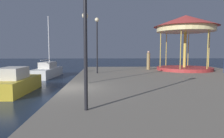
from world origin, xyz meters
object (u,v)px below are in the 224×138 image
at_px(lamp_post_far_end, 97,36).
at_px(person_mid_promenade, 148,61).
at_px(carousel, 185,29).
at_px(sailboat_white, 47,71).
at_px(lamp_post_near_edge, 85,18).
at_px(lamp_post_mid_promenade, 85,35).
at_px(bollard_center, 86,69).
at_px(motorboat_yellow, 14,83).

bearing_deg(lamp_post_far_end, person_mid_promenade, 32.37).
bearing_deg(carousel, lamp_post_far_end, -164.36).
distance_m(sailboat_white, lamp_post_near_edge, 16.11).
xyz_separation_m(lamp_post_near_edge, lamp_post_mid_promenade, (-0.50, 5.49, -0.13)).
bearing_deg(lamp_post_near_edge, bollard_center, 95.17).
xyz_separation_m(lamp_post_far_end, bollard_center, (-1.12, 1.51, -2.99)).
bearing_deg(carousel, lamp_post_near_edge, -122.67).
bearing_deg(carousel, sailboat_white, 173.93).
distance_m(lamp_post_far_end, person_mid_promenade, 6.52).
bearing_deg(lamp_post_far_end, motorboat_yellow, -141.27).
bearing_deg(carousel, motorboat_yellow, -154.44).
relative_size(lamp_post_near_edge, person_mid_promenade, 2.27).
distance_m(lamp_post_near_edge, lamp_post_far_end, 10.98).
height_order(motorboat_yellow, bollard_center, motorboat_yellow).
relative_size(sailboat_white, bollard_center, 15.95).
xyz_separation_m(motorboat_yellow, lamp_post_mid_promenade, (4.77, -1.27, 3.01)).
bearing_deg(motorboat_yellow, bollard_center, 54.17).
bearing_deg(lamp_post_near_edge, motorboat_yellow, 127.90).
distance_m(motorboat_yellow, lamp_post_far_end, 7.53).
bearing_deg(lamp_post_mid_promenade, bollard_center, 95.16).
bearing_deg(lamp_post_near_edge, carousel, 57.33).
bearing_deg(lamp_post_far_end, bollard_center, 126.69).
xyz_separation_m(motorboat_yellow, carousel, (13.85, 6.62, 4.19)).
height_order(lamp_post_near_edge, bollard_center, lamp_post_near_edge).
distance_m(carousel, lamp_post_far_end, 8.96).
distance_m(lamp_post_near_edge, lamp_post_mid_promenade, 5.52).
bearing_deg(lamp_post_near_edge, sailboat_white, 109.75).
bearing_deg(sailboat_white, lamp_post_far_end, -36.08).
bearing_deg(lamp_post_mid_promenade, sailboat_white, 117.30).
height_order(motorboat_yellow, carousel, carousel).
distance_m(carousel, person_mid_promenade, 4.72).
xyz_separation_m(motorboat_yellow, person_mid_promenade, (10.41, 7.49, 1.07)).
distance_m(sailboat_white, lamp_post_far_end, 7.41).
distance_m(sailboat_white, motorboat_yellow, 8.10).
height_order(lamp_post_mid_promenade, bollard_center, lamp_post_mid_promenade).
bearing_deg(carousel, lamp_post_mid_promenade, -139.00).
xyz_separation_m(lamp_post_mid_promenade, lamp_post_far_end, (0.49, 5.49, 0.34)).
height_order(lamp_post_far_end, person_mid_promenade, lamp_post_far_end).
relative_size(lamp_post_mid_promenade, person_mid_promenade, 2.16).
bearing_deg(lamp_post_mid_promenade, lamp_post_far_end, 84.88).
xyz_separation_m(motorboat_yellow, lamp_post_near_edge, (5.27, -6.76, 3.14)).
bearing_deg(sailboat_white, lamp_post_mid_promenade, -62.70).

